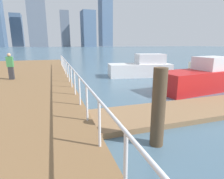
# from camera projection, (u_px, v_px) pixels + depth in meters

# --- Properties ---
(ground_plane) EXTENTS (300.00, 300.00, 0.00)m
(ground_plane) POSITION_uv_depth(u_px,v_px,m) (97.00, 71.00, 17.48)
(ground_plane) COLOR slate
(floating_dock) EXTENTS (10.57, 2.00, 0.18)m
(floating_dock) POSITION_uv_depth(u_px,v_px,m) (208.00, 108.00, 7.33)
(floating_dock) COLOR #93704C
(floating_dock) RESTS_ON ground_plane
(boardwalk_railing) EXTENTS (0.06, 28.02, 1.08)m
(boardwalk_railing) POSITION_uv_depth(u_px,v_px,m) (82.00, 87.00, 5.84)
(boardwalk_railing) COLOR white
(boardwalk_railing) RESTS_ON boardwalk
(dock_piling_0) EXTENTS (0.35, 0.35, 2.02)m
(dock_piling_0) POSITION_uv_depth(u_px,v_px,m) (158.00, 108.00, 4.58)
(dock_piling_0) COLOR brown
(dock_piling_0) RESTS_ON ground_plane
(moored_boat_1) EXTENTS (6.03, 2.52, 1.86)m
(moored_boat_1) POSITION_uv_depth(u_px,v_px,m) (206.00, 78.00, 10.42)
(moored_boat_1) COLOR red
(moored_boat_1) RESTS_ON ground_plane
(moored_boat_5) EXTENTS (5.16, 2.54, 1.78)m
(moored_boat_5) POSITION_uv_depth(u_px,v_px,m) (142.00, 68.00, 14.78)
(moored_boat_5) COLOR white
(moored_boat_5) RESTS_ON ground_plane
(pedestrian_0) EXTENTS (0.39, 0.27, 1.62)m
(pedestrian_0) POSITION_uv_depth(u_px,v_px,m) (10.00, 66.00, 11.28)
(pedestrian_0) COLOR #333338
(pedestrian_0) RESTS_ON boardwalk
(skyline_tower_1) EXTENTS (9.26, 13.74, 27.22)m
(skyline_tower_1) POSITION_uv_depth(u_px,v_px,m) (17.00, 31.00, 159.42)
(skyline_tower_1) COLOR slate
(skyline_tower_1) RESTS_ON ground_plane
(skyline_tower_2) EXTENTS (14.02, 9.55, 38.44)m
(skyline_tower_2) POSITION_uv_depth(u_px,v_px,m) (37.00, 22.00, 144.16)
(skyline_tower_2) COLOR slate
(skyline_tower_2) RESTS_ON ground_plane
(skyline_tower_3) EXTENTS (7.78, 13.34, 29.55)m
(skyline_tower_3) POSITION_uv_depth(u_px,v_px,m) (65.00, 29.00, 160.18)
(skyline_tower_3) COLOR slate
(skyline_tower_3) RESTS_ON ground_plane
(skyline_tower_4) EXTENTS (11.34, 13.27, 28.97)m
(skyline_tower_4) POSITION_uv_depth(u_px,v_px,m) (88.00, 29.00, 155.13)
(skyline_tower_4) COLOR slate
(skyline_tower_4) RESTS_ON ground_plane
(skyline_tower_5) EXTENTS (11.63, 12.21, 54.96)m
(skyline_tower_5) POSITION_uv_depth(u_px,v_px,m) (105.00, 17.00, 173.90)
(skyline_tower_5) COLOR slate
(skyline_tower_5) RESTS_ON ground_plane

